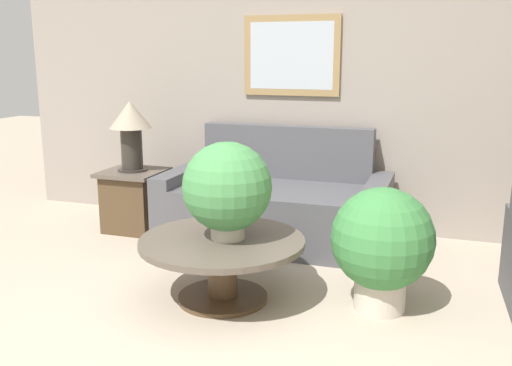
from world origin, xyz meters
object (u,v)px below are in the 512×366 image
object	(u,v)px
side_table	(134,200)
potted_plant_floor	(382,243)
potted_plant_on_table	(227,188)
couch_main	(276,205)
coffee_table	(222,255)
table_lamp	(131,126)

from	to	relation	value
side_table	potted_plant_floor	bearing A→B (deg)	-22.96
potted_plant_on_table	couch_main	bearing A→B (deg)	92.80
coffee_table	potted_plant_on_table	bearing A→B (deg)	28.34
couch_main	table_lamp	distance (m)	1.50
side_table	table_lamp	size ratio (longest dim) A/B	0.88
table_lamp	potted_plant_on_table	bearing A→B (deg)	-40.09
couch_main	side_table	xyz separation A→B (m)	(-1.33, -0.14, -0.02)
potted_plant_on_table	potted_plant_floor	world-z (taller)	potted_plant_on_table
coffee_table	side_table	bearing A→B (deg)	138.81
table_lamp	potted_plant_floor	world-z (taller)	table_lamp
coffee_table	table_lamp	bearing A→B (deg)	138.81
potted_plant_on_table	table_lamp	bearing A→B (deg)	139.91
table_lamp	potted_plant_on_table	size ratio (longest dim) A/B	1.00
coffee_table	couch_main	bearing A→B (deg)	91.35
coffee_table	potted_plant_on_table	size ratio (longest dim) A/B	1.71
side_table	potted_plant_on_table	xyz separation A→B (m)	(1.40, -1.18, 0.48)
potted_plant_floor	table_lamp	bearing A→B (deg)	157.04
table_lamp	potted_plant_on_table	world-z (taller)	table_lamp
couch_main	potted_plant_floor	xyz separation A→B (m)	(1.04, -1.15, 0.14)
side_table	table_lamp	world-z (taller)	table_lamp
potted_plant_on_table	side_table	bearing A→B (deg)	139.91
potted_plant_on_table	potted_plant_floor	bearing A→B (deg)	9.76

